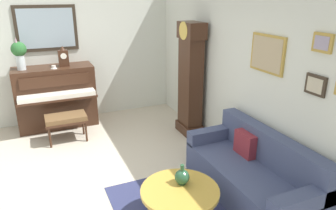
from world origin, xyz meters
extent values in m
cube|color=beige|center=(0.00, 0.00, -0.05)|extent=(6.40, 6.00, 0.10)
cube|color=silver|center=(-2.60, 0.00, 1.40)|extent=(0.10, 4.90, 2.80)
cube|color=#33281E|center=(-2.54, -0.08, 1.85)|extent=(0.03, 1.10, 0.84)
cube|color=#9EB2C1|center=(-2.52, -0.08, 1.85)|extent=(0.01, 0.98, 0.72)
cube|color=silver|center=(0.00, 2.40, 1.40)|extent=(5.30, 0.10, 2.80)
cube|color=#B28E3D|center=(0.75, 2.33, 1.75)|extent=(0.60, 0.03, 0.48)
cube|color=tan|center=(0.75, 2.32, 1.75)|extent=(0.54, 0.01, 0.42)
cube|color=#33281E|center=(1.55, 2.33, 1.55)|extent=(0.26, 0.03, 0.22)
cube|color=#BCB299|center=(1.55, 2.32, 1.55)|extent=(0.20, 0.01, 0.16)
cube|color=#B28E3D|center=(1.55, 2.33, 2.00)|extent=(0.24, 0.03, 0.20)
cube|color=#998EA8|center=(1.55, 2.32, 2.00)|extent=(0.18, 0.01, 0.14)
cube|color=#3D2316|center=(-2.25, -0.08, 0.59)|extent=(0.60, 1.44, 1.17)
cube|color=#3D2316|center=(-1.82, -0.08, 0.68)|extent=(0.28, 1.38, 0.04)
cube|color=white|center=(-1.82, -0.08, 0.74)|extent=(0.26, 1.32, 0.08)
cube|color=#3D2316|center=(-1.93, -0.08, 0.98)|extent=(0.03, 1.20, 0.20)
cube|color=#3D2316|center=(-1.45, -0.01, 0.38)|extent=(0.42, 0.70, 0.04)
cube|color=brown|center=(-1.45, -0.01, 0.44)|extent=(0.40, 0.68, 0.08)
cylinder|color=#3D2316|center=(-1.29, -0.31, 0.18)|extent=(0.04, 0.04, 0.36)
cylinder|color=#3D2316|center=(-1.29, 0.29, 0.18)|extent=(0.04, 0.04, 0.36)
cylinder|color=#3D2316|center=(-1.61, -0.31, 0.18)|extent=(0.04, 0.04, 0.36)
cylinder|color=#3D2316|center=(-1.61, 0.29, 0.18)|extent=(0.04, 0.04, 0.36)
cube|color=#3D2316|center=(-0.91, 2.12, 0.09)|extent=(0.52, 0.34, 0.18)
cube|color=#3D2316|center=(-0.91, 2.12, 0.89)|extent=(0.44, 0.28, 1.78)
cube|color=#3D2316|center=(-0.91, 2.12, 1.88)|extent=(0.52, 0.32, 0.28)
cylinder|color=gold|center=(-0.91, 1.97, 1.88)|extent=(0.30, 0.02, 0.30)
cylinder|color=gold|center=(-0.91, 2.07, 0.95)|extent=(0.03, 0.03, 0.70)
cube|color=#424C70|center=(1.14, 1.90, 0.21)|extent=(1.90, 0.80, 0.42)
cube|color=#424C70|center=(1.14, 2.20, 0.62)|extent=(1.90, 0.20, 0.44)
cube|color=#424C70|center=(0.28, 1.90, 0.50)|extent=(0.18, 0.80, 0.20)
cube|color=#424C70|center=(2.00, 1.90, 0.50)|extent=(0.18, 0.80, 0.20)
cube|color=maroon|center=(0.84, 2.04, 0.58)|extent=(0.34, 0.12, 0.32)
cylinder|color=gold|center=(1.23, 0.89, 0.42)|extent=(0.88, 0.88, 0.04)
torus|color=brown|center=(1.23, 0.89, 0.42)|extent=(0.88, 0.88, 0.04)
cylinder|color=brown|center=(1.23, 1.25, 0.20)|extent=(0.04, 0.04, 0.40)
cylinder|color=brown|center=(0.87, 0.89, 0.20)|extent=(0.04, 0.04, 0.40)
cube|color=#3D2316|center=(-2.23, 0.13, 1.32)|extent=(0.12, 0.18, 0.30)
cylinder|color=white|center=(-2.17, 0.13, 1.37)|extent=(0.01, 0.11, 0.11)
cone|color=#3D2316|center=(-2.23, 0.13, 1.51)|extent=(0.10, 0.10, 0.08)
cylinder|color=silver|center=(-2.23, -0.60, 1.30)|extent=(0.15, 0.15, 0.26)
sphere|color=#2D6B33|center=(-2.23, -0.60, 1.54)|extent=(0.26, 0.26, 0.26)
cone|color=#D199B7|center=(-2.20, -0.62, 1.67)|extent=(0.06, 0.06, 0.16)
cylinder|color=white|center=(-2.08, -0.07, 1.18)|extent=(0.12, 0.12, 0.01)
cylinder|color=white|center=(-2.08, -0.07, 1.20)|extent=(0.08, 0.08, 0.06)
cylinder|color=#234C33|center=(1.14, 0.96, 0.44)|extent=(0.09, 0.09, 0.01)
sphere|color=#285638|center=(1.14, 0.96, 0.52)|extent=(0.17, 0.17, 0.17)
cylinder|color=#285638|center=(1.14, 0.96, 0.64)|extent=(0.04, 0.04, 0.08)
camera|label=1|loc=(3.88, -0.42, 2.49)|focal=33.66mm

